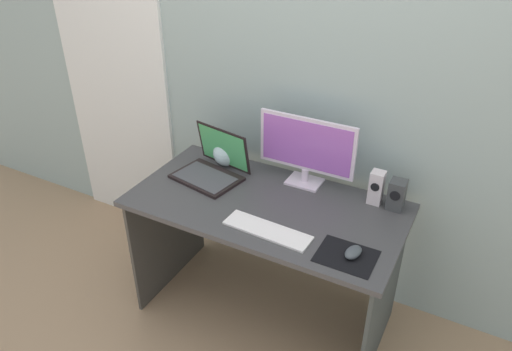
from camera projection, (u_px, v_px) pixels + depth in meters
ground_plane at (265, 311)px, 2.81m from camera, size 8.00×8.00×0.00m
wall_back at (307, 80)px, 2.50m from camera, size 6.00×0.04×2.50m
door_left at (116, 85)px, 3.13m from camera, size 0.82×0.02×2.02m
desk at (266, 229)px, 2.50m from camera, size 1.36×0.70×0.76m
monitor at (306, 148)px, 2.48m from camera, size 0.52×0.14×0.37m
speaker_right at (397, 195)px, 2.34m from camera, size 0.08×0.09×0.15m
speaker_near_monitor at (376, 187)px, 2.38m from camera, size 0.07×0.07×0.17m
laptop at (212, 167)px, 2.62m from camera, size 0.39×0.35×0.25m
fishbowl at (226, 153)px, 2.72m from camera, size 0.15×0.15×0.15m
keyboard_external at (267, 230)px, 2.22m from camera, size 0.42×0.14×0.01m
mousepad at (346, 256)px, 2.07m from camera, size 0.25×0.20×0.00m
mouse at (353, 252)px, 2.06m from camera, size 0.08×0.11×0.04m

